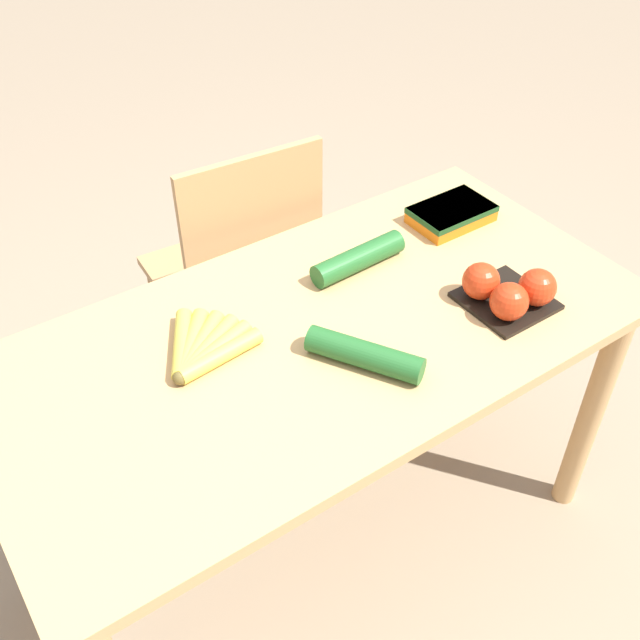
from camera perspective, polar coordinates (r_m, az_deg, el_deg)
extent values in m
plane|color=gray|center=(2.11, 0.00, -15.90)|extent=(12.00, 12.00, 0.00)
cube|color=tan|center=(1.56, 0.00, -1.25)|extent=(1.39, 0.70, 0.03)
cylinder|color=tan|center=(2.03, 20.00, -6.57)|extent=(0.06, 0.06, 0.71)
cylinder|color=tan|center=(1.88, -21.97, -12.02)|extent=(0.06, 0.06, 0.71)
cylinder|color=tan|center=(2.29, 9.07, 2.04)|extent=(0.06, 0.06, 0.71)
cube|color=tan|center=(2.19, -6.87, 3.54)|extent=(0.45, 0.43, 0.03)
cube|color=tan|center=(1.91, -4.99, 6.30)|extent=(0.39, 0.05, 0.46)
cylinder|color=tan|center=(2.51, -4.42, 2.67)|extent=(0.04, 0.04, 0.44)
cylinder|color=tan|center=(2.42, -12.01, -0.07)|extent=(0.04, 0.04, 0.44)
cylinder|color=tan|center=(2.28, -0.51, -1.87)|extent=(0.04, 0.04, 0.44)
cylinder|color=tan|center=(2.18, -8.76, -5.12)|extent=(0.04, 0.04, 0.44)
sphere|color=brown|center=(1.45, -10.60, -4.31)|extent=(0.03, 0.03, 0.03)
cylinder|color=#DBCC47|center=(1.48, -7.59, -2.69)|extent=(0.19, 0.05, 0.03)
cylinder|color=#DBCC47|center=(1.50, -8.03, -2.36)|extent=(0.19, 0.09, 0.03)
cylinder|color=#DBCC47|center=(1.50, -8.56, -2.10)|extent=(0.18, 0.12, 0.03)
cylinder|color=#DBCC47|center=(1.51, -9.15, -1.93)|extent=(0.17, 0.14, 0.03)
cylinder|color=#DBCC47|center=(1.52, -9.78, -1.83)|extent=(0.15, 0.16, 0.03)
cylinder|color=#DBCC47|center=(1.52, -10.45, -1.83)|extent=(0.12, 0.18, 0.03)
cube|color=black|center=(1.67, 13.95, 1.43)|extent=(0.18, 0.18, 0.01)
sphere|color=red|center=(1.59, 14.22, 1.38)|extent=(0.08, 0.08, 0.08)
sphere|color=red|center=(1.65, 16.23, 2.41)|extent=(0.08, 0.08, 0.08)
sphere|color=red|center=(1.63, 12.16, 2.92)|extent=(0.08, 0.08, 0.08)
cube|color=orange|center=(1.89, 9.97, 7.95)|extent=(0.20, 0.13, 0.04)
cube|color=#19471E|center=(1.89, 10.02, 8.30)|extent=(0.20, 0.13, 0.01)
cylinder|color=#236028|center=(1.46, 3.41, -2.63)|extent=(0.17, 0.23, 0.05)
cylinder|color=#236028|center=(1.70, 2.93, 4.70)|extent=(0.24, 0.06, 0.05)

